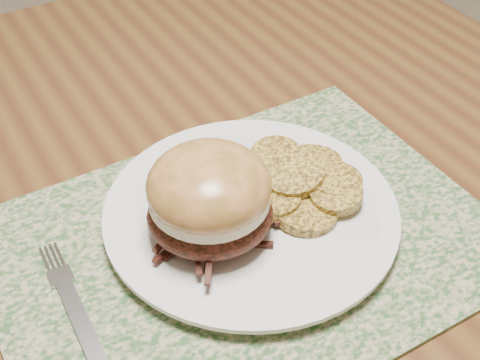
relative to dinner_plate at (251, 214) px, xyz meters
name	(u,v)px	position (x,y,z in m)	size (l,w,h in m)	color
placemat	(245,244)	(-0.02, -0.02, -0.01)	(0.45, 0.33, 0.00)	#335A2E
dinner_plate	(251,214)	(0.00, 0.00, 0.00)	(0.26, 0.26, 0.02)	white
pork_sandwich	(209,198)	(-0.05, -0.01, 0.05)	(0.15, 0.14, 0.08)	black
roasted_potatoes	(297,182)	(0.05, 0.00, 0.02)	(0.14, 0.14, 0.03)	gold
fork	(76,312)	(-0.18, -0.02, -0.01)	(0.02, 0.17, 0.00)	silver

